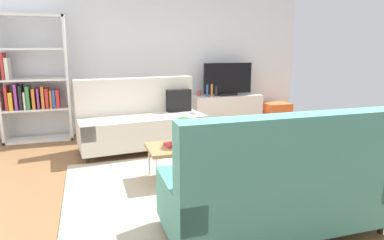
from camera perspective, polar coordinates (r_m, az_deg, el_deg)
ground_plane at (r=4.12m, az=-0.59°, el=-10.19°), size 7.68×7.68×0.00m
wall_far at (r=6.54m, az=-7.98°, el=11.09°), size 6.40×0.12×2.90m
area_rug at (r=4.00m, az=0.35°, el=-10.81°), size 2.90×2.20×0.01m
couch_beige at (r=5.31m, az=-8.62°, el=-0.19°), size 1.97×1.02×1.10m
couch_green at (r=2.94m, az=14.24°, el=-10.74°), size 1.91×0.86×1.10m
coffee_table at (r=4.06m, az=0.15°, el=-4.64°), size 1.10×0.56×0.42m
tv_console at (r=6.78m, az=5.93°, el=1.57°), size 1.40×0.44×0.64m
tv at (r=6.67m, az=6.12°, el=6.87°), size 1.00×0.20×0.64m
bookshelf at (r=6.21m, az=-25.63°, el=5.50°), size 1.10×0.36×2.10m
storage_trunk at (r=7.22m, az=14.27°, el=1.10°), size 0.52×0.40×0.44m
potted_plant at (r=4.00m, az=-1.34°, el=-1.54°), size 0.24×0.24×0.35m
table_book_0 at (r=4.03m, az=-2.92°, el=-4.12°), size 0.27×0.22×0.04m
vase_0 at (r=6.56m, az=1.16°, el=4.67°), size 0.08×0.08×0.13m
bottle_0 at (r=6.51m, az=2.61°, el=5.08°), size 0.04×0.04×0.24m
bottle_1 at (r=6.55m, az=3.38°, el=5.12°), size 0.05×0.05×0.24m
bottle_2 at (r=6.58m, az=4.15°, el=5.00°), size 0.05×0.05×0.21m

